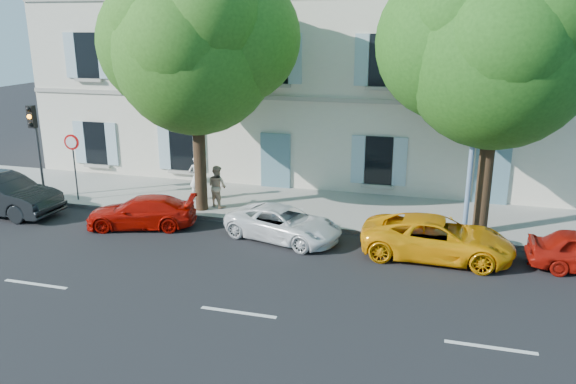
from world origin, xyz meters
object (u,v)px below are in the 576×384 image
(traffic_light, at_px, (35,132))
(pedestrian_b, at_px, (217,186))
(tree_left, at_px, (195,53))
(car_red_coupe, at_px, (141,212))
(pedestrian_a, at_px, (197,178))
(road_sign, at_px, (73,153))
(car_dark_sedan, at_px, (2,195))
(car_white_coupe, at_px, (284,223))
(car_yellow_supercar, at_px, (437,238))
(street_lamp, at_px, (478,95))
(tree_right, at_px, (497,55))

(traffic_light, relative_size, pedestrian_b, 2.31)
(tree_left, height_order, pedestrian_b, tree_left)
(car_red_coupe, distance_m, tree_left, 5.94)
(traffic_light, height_order, pedestrian_a, traffic_light)
(traffic_light, height_order, road_sign, traffic_light)
(car_dark_sedan, height_order, traffic_light, traffic_light)
(traffic_light, bearing_deg, car_dark_sedan, -101.57)
(car_red_coupe, bearing_deg, traffic_light, -122.51)
(car_white_coupe, distance_m, car_yellow_supercar, 4.99)
(traffic_light, distance_m, street_lamp, 16.61)
(car_dark_sedan, bearing_deg, car_white_coupe, -84.90)
(car_dark_sedan, distance_m, pedestrian_a, 7.34)
(car_red_coupe, height_order, car_white_coupe, car_red_coupe)
(traffic_light, bearing_deg, car_red_coupe, -16.87)
(car_yellow_supercar, xyz_separation_m, tree_right, (1.37, 2.24, 5.40))
(car_yellow_supercar, xyz_separation_m, street_lamp, (0.87, 1.61, 4.22))
(car_yellow_supercar, distance_m, street_lamp, 4.60)
(car_red_coupe, distance_m, road_sign, 4.55)
(tree_right, xyz_separation_m, road_sign, (-15.44, -0.43, -3.96))
(tree_right, relative_size, street_lamp, 1.10)
(tree_right, distance_m, traffic_light, 17.30)
(car_yellow_supercar, distance_m, road_sign, 14.26)
(car_white_coupe, xyz_separation_m, road_sign, (-9.09, 1.59, 1.52))
(road_sign, bearing_deg, pedestrian_a, 15.71)
(car_white_coupe, bearing_deg, car_yellow_supercar, -77.08)
(traffic_light, distance_m, pedestrian_b, 7.63)
(car_white_coupe, relative_size, traffic_light, 1.05)
(car_yellow_supercar, height_order, tree_left, tree_left)
(street_lamp, height_order, pedestrian_b, street_lamp)
(tree_left, bearing_deg, car_dark_sedan, -163.70)
(tree_left, xyz_separation_m, pedestrian_b, (0.47, 0.45, -5.00))
(car_dark_sedan, bearing_deg, street_lamp, -80.78)
(car_white_coupe, relative_size, tree_right, 0.43)
(car_red_coupe, bearing_deg, tree_left, 128.84)
(car_dark_sedan, distance_m, tree_right, 18.29)
(pedestrian_b, bearing_deg, tree_right, -155.80)
(pedestrian_b, bearing_deg, car_yellow_supercar, -171.07)
(car_yellow_supercar, relative_size, tree_right, 0.50)
(traffic_light, distance_m, road_sign, 1.75)
(car_white_coupe, distance_m, traffic_light, 10.99)
(pedestrian_a, bearing_deg, road_sign, -2.45)
(tree_left, distance_m, road_sign, 6.59)
(car_red_coupe, height_order, tree_right, tree_right)
(traffic_light, relative_size, road_sign, 1.41)
(car_yellow_supercar, bearing_deg, car_red_coupe, 91.21)
(car_red_coupe, distance_m, pedestrian_a, 3.24)
(road_sign, relative_size, pedestrian_b, 1.64)
(car_dark_sedan, height_order, car_white_coupe, car_dark_sedan)
(tree_right, height_order, pedestrian_b, tree_right)
(street_lamp, distance_m, pedestrian_b, 9.98)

